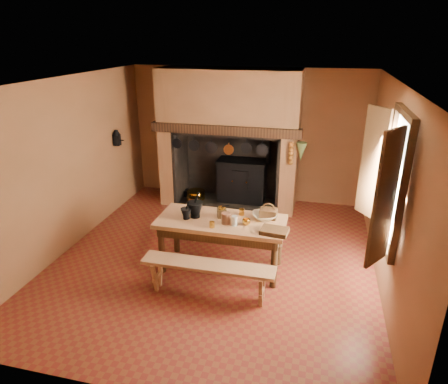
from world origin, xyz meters
name	(u,v)px	position (x,y,z in m)	size (l,w,h in m)	color
floor	(215,258)	(0.00, 0.00, 0.00)	(5.50, 5.50, 0.00)	maroon
ceiling	(214,81)	(0.00, 0.00, 2.80)	(5.50, 5.50, 0.00)	silver
back_wall	(248,135)	(0.00, 2.75, 1.40)	(5.00, 0.02, 2.80)	#8F5C39
wall_left	(68,165)	(-2.50, 0.00, 1.40)	(0.02, 5.50, 2.80)	#8F5C39
wall_right	(391,192)	(2.50, 0.00, 1.40)	(0.02, 5.50, 2.80)	#8F5C39
wall_front	(134,278)	(0.00, -2.75, 1.40)	(5.00, 0.02, 2.80)	#8F5C39
chimney_breast	(230,119)	(-0.30, 2.31, 1.81)	(2.95, 0.96, 2.80)	#8F5C39
iron_range	(242,180)	(-0.04, 2.45, 0.48)	(1.12, 0.55, 1.60)	black
hearth_pans	(195,197)	(-1.05, 2.22, 0.09)	(0.51, 0.62, 0.20)	gold
hanging_pans	(222,147)	(-0.34, 1.81, 1.36)	(1.92, 0.29, 0.27)	black
onion_string	(291,154)	(1.00, 1.79, 1.33)	(0.12, 0.10, 0.46)	#AA6F1F
herb_bunch	(301,152)	(1.18, 1.79, 1.38)	(0.20, 0.20, 0.35)	#586630
window	(386,180)	(2.35, -0.40, 1.70)	(0.39, 1.75, 1.76)	white
wall_coffee_mill	(117,137)	(-2.42, 1.55, 1.52)	(0.23, 0.16, 0.31)	black
work_table	(221,227)	(0.17, -0.25, 0.70)	(1.91, 0.85, 0.83)	tan
bench_front	(208,272)	(0.17, -1.00, 0.39)	(1.84, 0.32, 0.52)	tan
bench_back	(232,227)	(0.17, 0.50, 0.34)	(1.62, 0.28, 0.46)	tan
mortar_large	(195,209)	(-0.24, -0.26, 0.96)	(0.24, 0.24, 0.41)	black
mortar_small	(186,213)	(-0.35, -0.35, 0.92)	(0.17, 0.17, 0.28)	black
coffee_grinder	(222,212)	(0.15, -0.17, 0.91)	(0.20, 0.17, 0.21)	#3C2513
brass_mug_a	(212,225)	(0.10, -0.53, 0.87)	(0.08, 0.08, 0.09)	gold
brass_mug_b	(242,212)	(0.43, -0.02, 0.87)	(0.08, 0.08, 0.09)	gold
mixing_bowl	(264,216)	(0.78, -0.07, 0.87)	(0.35, 0.35, 0.09)	beige
stoneware_crock	(226,218)	(0.26, -0.36, 0.91)	(0.13, 0.13, 0.17)	brown
glass_jar	(234,221)	(0.40, -0.40, 0.90)	(0.09, 0.09, 0.15)	beige
wicker_basket	(268,213)	(0.84, -0.02, 0.91)	(0.26, 0.19, 0.24)	#472615
wooden_tray	(274,231)	(0.99, -0.50, 0.86)	(0.37, 0.27, 0.06)	#3C2513
brass_cup	(246,222)	(0.56, -0.33, 0.87)	(0.12, 0.12, 0.09)	gold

